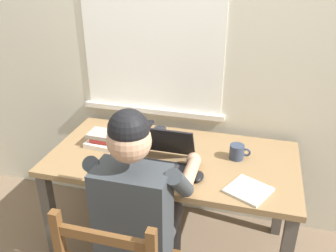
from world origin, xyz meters
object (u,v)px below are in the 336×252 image
desk (172,169)px  coffee_mug_dark (237,152)px  seated_person (141,206)px  coffee_mug_white (140,142)px  coffee_mug_spare (161,134)px  laptop (161,160)px  computer_mouse (198,177)px  book_stack_main (103,139)px

desk → coffee_mug_dark: bearing=11.0°
desk → seated_person: size_ratio=1.18×
coffee_mug_white → coffee_mug_spare: 0.16m
desk → seated_person: 0.45m
laptop → coffee_mug_dark: size_ratio=2.76×
computer_mouse → desk: bearing=134.1°
laptop → book_stack_main: bearing=160.6°
seated_person → laptop: size_ratio=3.66×
seated_person → computer_mouse: seated_person is taller
laptop → computer_mouse: size_ratio=3.37×
coffee_mug_white → book_stack_main: coffee_mug_white is taller
laptop → computer_mouse: bearing=-15.4°
desk → laptop: bearing=-103.2°
book_stack_main → coffee_mug_spare: bearing=26.4°
book_stack_main → computer_mouse: bearing=-18.0°
seated_person → coffee_mug_white: (-0.16, 0.48, 0.08)m
computer_mouse → coffee_mug_dark: (0.18, 0.27, 0.03)m
seated_person → coffee_mug_spare: 0.62m
computer_mouse → coffee_mug_spare: bearing=130.4°
coffee_mug_dark → seated_person: bearing=-129.0°
laptop → computer_mouse: (0.22, -0.06, -0.03)m
coffee_mug_dark → book_stack_main: bearing=-175.7°
computer_mouse → book_stack_main: book_stack_main is taller
computer_mouse → seated_person: bearing=-133.9°
laptop → coffee_mug_white: 0.25m
laptop → coffee_mug_spare: laptop is taller
laptop → coffee_mug_dark: 0.45m
coffee_mug_dark → coffee_mug_spare: bearing=168.5°
seated_person → desk: bearing=83.8°
seated_person → coffee_mug_dark: seated_person is taller
coffee_mug_dark → book_stack_main: 0.82m
seated_person → computer_mouse: (0.24, 0.25, 0.05)m
coffee_mug_white → book_stack_main: 0.24m
desk → book_stack_main: (-0.45, 0.01, 0.14)m
seated_person → coffee_mug_white: size_ratio=9.90×
seated_person → laptop: (0.02, 0.31, 0.08)m
coffee_mug_white → coffee_mug_dark: size_ratio=1.02×
computer_mouse → coffee_mug_dark: 0.32m
coffee_mug_dark → laptop: bearing=-152.7°
laptop → coffee_mug_white: bearing=136.6°
desk → coffee_mug_white: (-0.21, 0.04, 0.14)m
desk → seated_person: bearing=-96.2°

